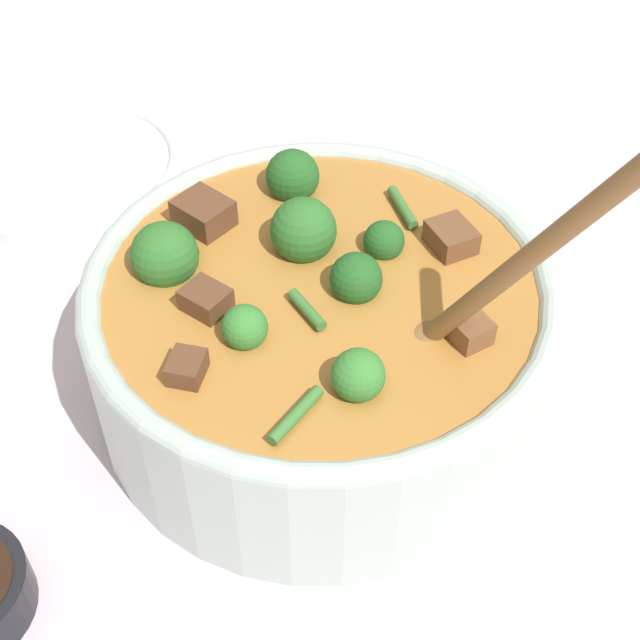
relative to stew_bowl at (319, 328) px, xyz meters
The scene contains 3 objects.
ground_plane 0.06m from the stew_bowl, 77.47° to the right, with size 4.00×4.00×0.00m, color silver.
stew_bowl is the anchor object (origin of this frame).
empty_plate 0.34m from the stew_bowl, 92.92° to the left, with size 0.21×0.21×0.02m.
Camera 1 is at (-0.25, -0.31, 0.48)m, focal length 50.00 mm.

